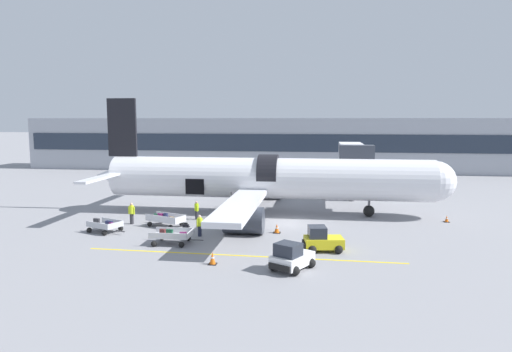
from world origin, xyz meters
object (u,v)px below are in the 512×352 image
Objects in this scene: ground_crew_loader_b at (132,213)px; ground_crew_loader_a at (197,210)px; baggage_cart_queued at (106,226)px; baggage_cart_empty at (172,237)px; baggage_tug_lead at (291,258)px; baggage_tug_mid at (322,240)px; ground_crew_supervisor at (200,225)px; suitcase_on_tarmac_upright at (186,229)px; airplane at (264,179)px; ground_crew_driver at (227,210)px; baggage_cart_loading at (166,220)px.

ground_crew_loader_a is at bearing 26.71° from ground_crew_loader_b.
baggage_cart_queued is 0.92× the size of baggage_cart_empty.
baggage_cart_queued is 3.09m from ground_crew_loader_b.
baggage_tug_lead is 15.22m from ground_crew_loader_a.
baggage_cart_queued is (-14.76, 6.89, -0.23)m from baggage_tug_lead.
baggage_tug_mid is (1.77, 4.13, -0.00)m from baggage_tug_lead.
ground_crew_supervisor is 1.48m from suitcase_on_tarmac_upright.
ground_crew_supervisor is at bearing -72.46° from ground_crew_loader_a.
ground_crew_loader_a is 0.90× the size of ground_crew_loader_b.
airplane reaches higher than suitcase_on_tarmac_upright.
baggage_tug_lead is 3.64× the size of suitcase_on_tarmac_upright.
airplane is 9.78× the size of baggage_cart_queued.
ground_crew_loader_a is (-0.42, 7.89, 0.33)m from baggage_cart_empty.
baggage_cart_empty is at bearing 152.92° from baggage_tug_lead.
ground_crew_loader_a is at bearing 95.87° from suitcase_on_tarmac_upright.
ground_crew_supervisor is at bearing -25.16° from ground_crew_loader_b.
baggage_cart_queued is 7.90m from ground_crew_loader_a.
baggage_cart_queued is 7.54m from ground_crew_supervisor.
ground_crew_loader_b is (-13.89, 9.81, 0.24)m from baggage_tug_lead.
baggage_cart_empty is (-5.05, -11.19, -2.68)m from airplane.
ground_crew_loader_b is 7.95m from ground_crew_driver.
ground_crew_driver reaches higher than suitcase_on_tarmac_upright.
baggage_tug_lead is 1.81× the size of ground_crew_driver.
airplane is 12.08m from ground_crew_loader_b.
baggage_cart_loading is 5.33m from ground_crew_driver.
ground_crew_loader_a is (1.76, 2.95, 0.33)m from baggage_cart_loading.
ground_crew_loader_b is 1.11× the size of ground_crew_supervisor.
baggage_cart_empty is (-8.58, 4.38, -0.19)m from baggage_tug_lead.
baggage_tug_lead is (3.52, -15.58, -2.49)m from airplane.
ground_crew_loader_b is at bearing 73.37° from baggage_cart_queued.
baggage_cart_loading is (-10.76, 9.32, -0.19)m from baggage_tug_lead.
baggage_cart_loading is 3.45m from ground_crew_loader_a.
airplane is 18.61× the size of ground_crew_loader_b.
baggage_cart_loading is 1.19× the size of baggage_cart_queued.
suitcase_on_tarmac_upright is at bearing -41.57° from baggage_cart_loading.
ground_crew_loader_a is at bearing 59.23° from baggage_cart_loading.
airplane reaches higher than baggage_tug_lead.
baggage_tug_lead reaches higher than baggage_cart_queued.
ground_crew_driver reaches higher than ground_crew_supervisor.
airplane is at bearing 49.55° from ground_crew_driver.
airplane is 8.25× the size of baggage_cart_loading.
baggage_tug_lead is at bearing -62.70° from ground_crew_driver.
ground_crew_driver is 5.44m from suitcase_on_tarmac_upright.
ground_crew_loader_b is at bearing 144.77° from baggage_tug_lead.
ground_crew_driver is (2.24, 7.89, 0.38)m from baggage_cart_empty.
baggage_tug_mid is at bearing -37.06° from ground_crew_loader_a.
ground_crew_loader_a reaches higher than suitcase_on_tarmac_upright.
baggage_tug_lead is 9.85m from ground_crew_supervisor.
baggage_tug_mid is at bearing -19.92° from ground_crew_loader_b.
baggage_tug_lead reaches higher than suitcase_on_tarmac_upright.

